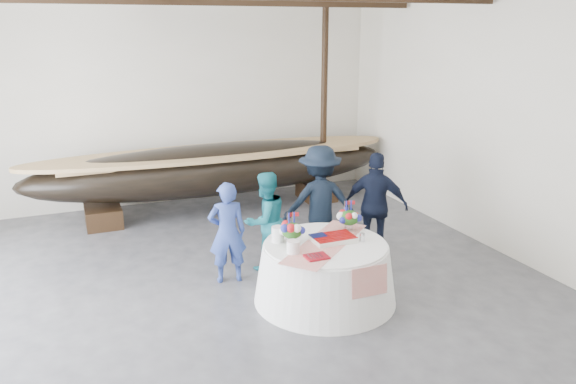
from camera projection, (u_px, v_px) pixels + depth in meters
name	position (u px, v px, depth m)	size (l,w,h in m)	color
floor	(242.00, 329.00, 7.36)	(10.00, 12.00, 0.01)	#3D3D42
wall_back	(154.00, 102.00, 12.04)	(10.00, 0.02, 4.50)	silver
wall_right	(552.00, 133.00, 8.54)	(0.02, 12.00, 4.50)	silver
pavilion_structure	(214.00, 10.00, 6.95)	(9.80, 11.76, 4.50)	black
longboat_display	(216.00, 169.00, 11.76)	(7.78, 1.56, 1.46)	black
banquet_table	(325.00, 272.00, 8.03)	(2.04, 2.04, 0.87)	white
tabletop_items	(320.00, 230.00, 8.01)	(1.79, 1.65, 0.40)	red
guest_woman_blue	(227.00, 232.00, 8.54)	(0.58, 0.38, 1.59)	navy
guest_woman_teal	(265.00, 221.00, 9.02)	(0.78, 0.61, 1.61)	teal
guest_man_left	(320.00, 202.00, 9.42)	(1.25, 0.72, 1.94)	black
guest_man_right	(376.00, 205.00, 9.45)	(1.07, 0.44, 1.82)	black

